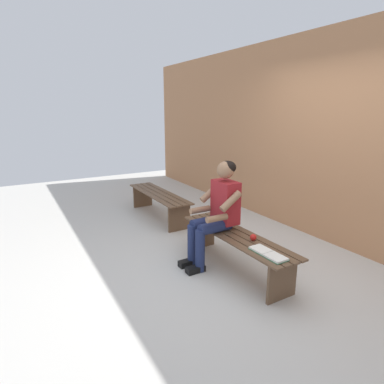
% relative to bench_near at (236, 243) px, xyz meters
% --- Properties ---
extents(ground_plane, '(10.00, 7.00, 0.04)m').
position_rel_bench_near_xyz_m(ground_plane, '(1.07, 1.00, -0.35)').
color(ground_plane, beige).
extents(brick_wall, '(9.50, 0.24, 2.84)m').
position_rel_bench_near_xyz_m(brick_wall, '(0.50, -1.72, 1.09)').
color(brick_wall, '#B27A51').
rests_on(brick_wall, ground).
extents(bench_near, '(1.68, 0.43, 0.43)m').
position_rel_bench_near_xyz_m(bench_near, '(0.00, 0.00, 0.00)').
color(bench_near, brown).
rests_on(bench_near, ground).
extents(bench_far, '(1.70, 0.43, 0.43)m').
position_rel_bench_near_xyz_m(bench_far, '(2.14, -0.00, 0.00)').
color(bench_far, brown).
rests_on(bench_far, ground).
extents(person_seated, '(0.50, 0.69, 1.23)m').
position_rel_bench_near_xyz_m(person_seated, '(0.26, 0.10, 0.35)').
color(person_seated, maroon).
rests_on(person_seated, ground).
extents(apple, '(0.07, 0.07, 0.07)m').
position_rel_bench_near_xyz_m(apple, '(-0.22, -0.06, 0.14)').
color(apple, red).
rests_on(apple, bench_near).
extents(book_open, '(0.41, 0.16, 0.02)m').
position_rel_bench_near_xyz_m(book_open, '(-0.57, 0.05, 0.11)').
color(book_open, white).
rests_on(book_open, bench_near).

